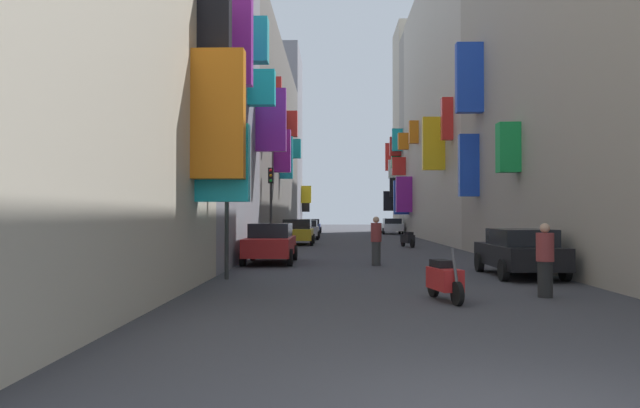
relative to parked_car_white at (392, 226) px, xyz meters
name	(u,v)px	position (x,y,z in m)	size (l,w,h in m)	color
ground_plane	(360,245)	(-3.87, -19.73, -0.76)	(140.00, 140.00, 0.00)	#38383D
building_left_mid_a	(165,75)	(-11.85, -32.55, 6.40)	(7.34, 10.10, 14.32)	gray
building_left_mid_b	(243,145)	(-11.86, -13.13, 5.97)	(6.97, 28.76, 13.47)	slate
building_left_mid_c	(271,142)	(-11.86, 5.77, 8.50)	(7.07, 9.00, 18.55)	gray
building_right_mid_a	(501,101)	(4.12, -21.20, 7.52)	(7.30, 6.63, 16.57)	#B2A899
building_right_mid_b	(456,115)	(4.12, -8.99, 8.81)	(7.34, 17.76, 19.18)	#B2A899
building_right_mid_c	(433,135)	(4.11, 1.87, 8.71)	(7.10, 3.99, 18.96)	gray
building_right_far	(424,130)	(4.12, 7.07, 9.93)	(7.32, 6.41, 21.43)	#BCB29E
parked_car_white	(392,226)	(0.00, 0.00, 0.00)	(1.93, 4.00, 1.44)	white
parked_car_yellow	(297,231)	(-7.61, -19.34, 0.03)	(2.02, 3.95, 1.52)	gold
parked_car_blue	(312,226)	(-7.54, 2.57, -0.03)	(1.84, 4.25, 1.36)	navy
parked_car_black	(519,251)	(0.02, -37.39, -0.02)	(1.84, 4.04, 1.39)	black
parked_car_red	(271,242)	(-7.78, -32.79, 0.01)	(1.84, 3.96, 1.48)	#B21E1E
parked_car_silver	(306,229)	(-7.42, -11.49, -0.02)	(1.92, 4.49, 1.40)	#B7B7BC
scooter_white	(315,231)	(-6.94, -7.58, -0.30)	(0.76, 1.72, 1.13)	silver
scooter_black	(408,239)	(-1.32, -22.13, -0.30)	(0.70, 1.88, 1.13)	black
scooter_red	(444,279)	(-3.10, -42.37, -0.30)	(0.64, 1.75, 1.13)	red
pedestrian_crossing	(376,241)	(-3.90, -33.80, 0.11)	(0.41, 0.41, 1.74)	#363636
pedestrian_near_left	(545,260)	(-0.79, -41.77, 0.05)	(0.50, 0.50, 1.62)	black
traffic_light_near_corner	(227,173)	(-8.42, -38.36, 2.21)	(0.26, 0.34, 4.37)	#2D2D2D
traffic_light_far_corner	(271,194)	(-8.44, -26.54, 2.02)	(0.26, 0.34, 4.06)	#2D2D2D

